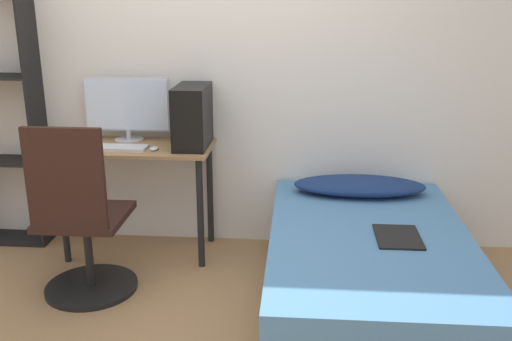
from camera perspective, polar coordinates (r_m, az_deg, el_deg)
wall_back at (r=3.97m, az=-5.08°, el=10.17°), size 8.00×0.05×2.50m
desk at (r=3.93m, az=-11.79°, el=0.48°), size 1.02×0.51×0.77m
office_chair at (r=3.49m, az=-17.01°, el=-5.86°), size 0.56×0.56×1.07m
bed at (r=3.33m, az=11.11°, el=-9.91°), size 1.14×1.83×0.47m
pillow at (r=3.82m, az=10.30°, el=-1.49°), size 0.86×0.36×0.11m
magazine at (r=3.20m, az=14.00°, el=-6.45°), size 0.24×0.32×0.01m
monitor at (r=4.00m, az=-12.77°, el=6.19°), size 0.59×0.20×0.44m
keyboard at (r=3.83m, az=-13.88°, el=2.23°), size 0.41×0.14×0.02m
pc_tower at (r=3.78m, az=-6.37°, el=5.42°), size 0.21×0.42×0.40m
mouse at (r=3.75m, az=-10.16°, el=2.18°), size 0.06×0.09×0.02m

